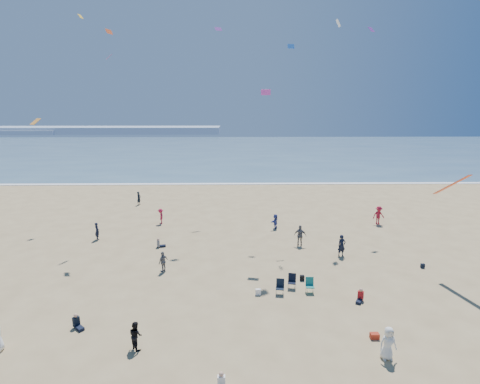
{
  "coord_description": "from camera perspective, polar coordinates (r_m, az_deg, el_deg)",
  "views": [
    {
      "loc": [
        1.6,
        -13.81,
        11.88
      ],
      "look_at": [
        2.0,
        8.0,
        6.99
      ],
      "focal_mm": 28.0,
      "sensor_mm": 36.0,
      "label": 1
    }
  ],
  "objects": [
    {
      "name": "headland_near",
      "position": [
        205.95,
        -30.92,
        7.84
      ],
      "size": [
        40.0,
        14.0,
        2.0
      ],
      "primitive_type": "cube",
      "color": "#7A8EA8",
      "rests_on": "ground"
    },
    {
      "name": "headland_far",
      "position": [
        194.13,
        -19.79,
        8.87
      ],
      "size": [
        110.0,
        20.0,
        3.2
      ],
      "primitive_type": "cube",
      "color": "#7A8EA8",
      "rests_on": "ground"
    },
    {
      "name": "seated_group",
      "position": [
        21.98,
        -4.85,
        -18.84
      ],
      "size": [
        17.71,
        23.48,
        0.84
      ],
      "color": "white",
      "rests_on": "ground"
    },
    {
      "name": "black_backpack",
      "position": [
        27.41,
        9.44,
        -12.79
      ],
      "size": [
        0.3,
        0.22,
        0.38
      ],
      "primitive_type": "cube",
      "color": "black",
      "rests_on": "ground"
    },
    {
      "name": "white_tote",
      "position": [
        25.22,
        2.79,
        -14.97
      ],
      "size": [
        0.35,
        0.2,
        0.4
      ],
      "primitive_type": "cube",
      "color": "white",
      "rests_on": "ground"
    },
    {
      "name": "kites_aloft",
      "position": [
        28.14,
        16.24,
        17.84
      ],
      "size": [
        36.73,
        32.28,
        27.84
      ],
      "color": "yellow",
      "rests_on": "ground"
    },
    {
      "name": "navy_bag",
      "position": [
        32.15,
        26.06,
        -10.07
      ],
      "size": [
        0.28,
        0.18,
        0.34
      ],
      "primitive_type": "cube",
      "color": "black",
      "rests_on": "ground"
    },
    {
      "name": "cooler",
      "position": [
        22.3,
        19.82,
        -19.93
      ],
      "size": [
        0.45,
        0.3,
        0.3
      ],
      "primitive_type": "cube",
      "color": "#AA2C18",
      "rests_on": "ground"
    },
    {
      "name": "ocean",
      "position": [
        109.46,
        -1.89,
        6.42
      ],
      "size": [
        220.0,
        100.0,
        0.06
      ],
      "primitive_type": "cube",
      "color": "#476B84",
      "rests_on": "ground"
    },
    {
      "name": "surf_line",
      "position": [
        60.01,
        -2.55,
        1.25
      ],
      "size": [
        220.0,
        1.2,
        0.08
      ],
      "primitive_type": "cube",
      "color": "white",
      "rests_on": "ground"
    },
    {
      "name": "standing_flyers",
      "position": [
        29.03,
        3.91,
        -9.73
      ],
      "size": [
        28.76,
        40.13,
        1.93
      ],
      "color": "white",
      "rests_on": "ground"
    },
    {
      "name": "chair_cluster",
      "position": [
        25.65,
        8.23,
        -13.84
      ],
      "size": [
        2.66,
        1.5,
        1.0
      ],
      "color": "black",
      "rests_on": "ground"
    }
  ]
}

